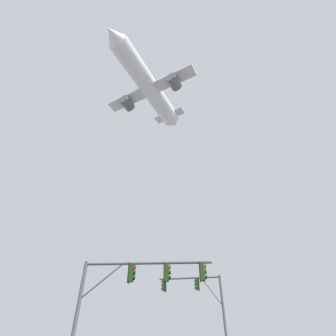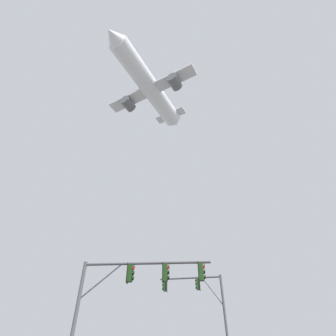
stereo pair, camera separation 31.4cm
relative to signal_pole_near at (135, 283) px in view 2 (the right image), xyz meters
The scene contains 3 objects.
signal_pole_near is the anchor object (origin of this frame).
signal_pole_far 9.44m from the signal_pole_near, 63.32° to the left, with size 5.28×1.00×6.69m.
airplane 34.53m from the signal_pole_near, 99.44° to the left, with size 15.34×19.86×5.72m.
Camera 2 is at (0.51, -6.29, 1.32)m, focal length 26.97 mm.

